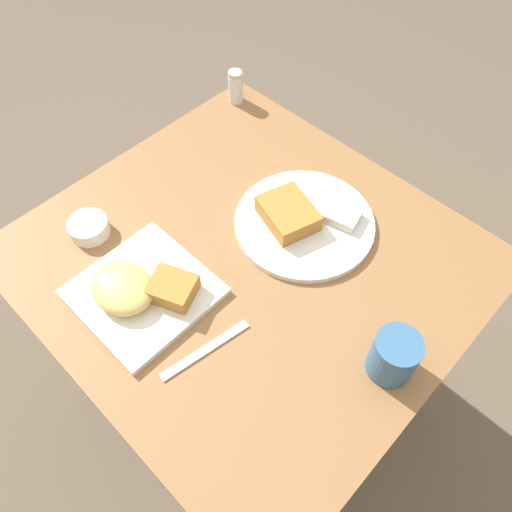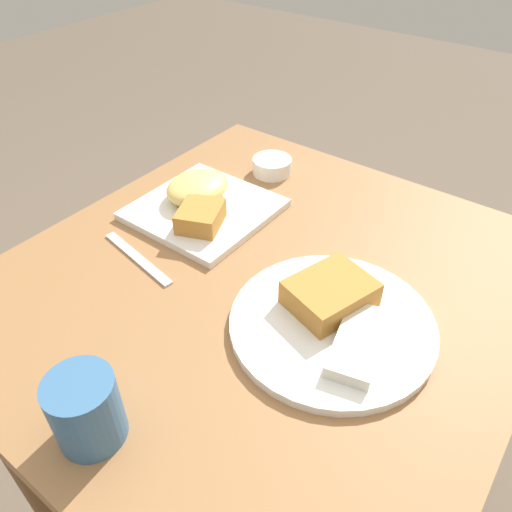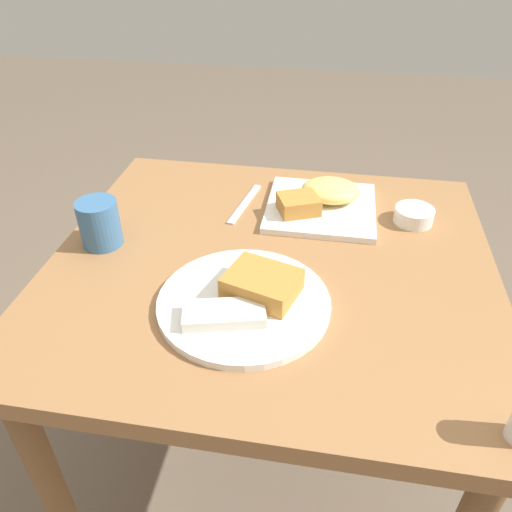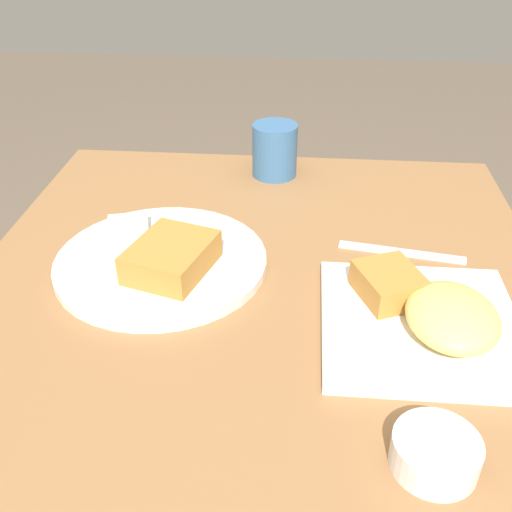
# 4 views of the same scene
# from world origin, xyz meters

# --- Properties ---
(ground_plane) EXTENTS (8.00, 8.00, 0.00)m
(ground_plane) POSITION_xyz_m (0.00, 0.00, 0.00)
(ground_plane) COLOR brown
(dining_table) EXTENTS (0.84, 0.79, 0.74)m
(dining_table) POSITION_xyz_m (0.00, 0.00, 0.64)
(dining_table) COLOR olive
(dining_table) RESTS_ON ground_plane
(plate_square_near) EXTENTS (0.24, 0.24, 0.06)m
(plate_square_near) POSITION_xyz_m (-0.08, -0.21, 0.76)
(plate_square_near) COLOR white
(plate_square_near) RESTS_ON dining_table
(plate_oval_far) EXTENTS (0.29, 0.29, 0.05)m
(plate_oval_far) POSITION_xyz_m (0.02, 0.14, 0.76)
(plate_oval_far) COLOR white
(plate_oval_far) RESTS_ON dining_table
(sauce_ramekin) EXTENTS (0.08, 0.08, 0.03)m
(sauce_ramekin) POSITION_xyz_m (-0.28, -0.19, 0.76)
(sauce_ramekin) COLOR white
(sauce_ramekin) RESTS_ON dining_table
(butter_knife) EXTENTS (0.05, 0.18, 0.00)m
(butter_knife) POSITION_xyz_m (0.09, -0.20, 0.74)
(butter_knife) COLOR silver
(butter_knife) RESTS_ON dining_table
(coffee_mug) EXTENTS (0.08, 0.08, 0.09)m
(coffee_mug) POSITION_xyz_m (0.34, -0.00, 0.79)
(coffee_mug) COLOR #386693
(coffee_mug) RESTS_ON dining_table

